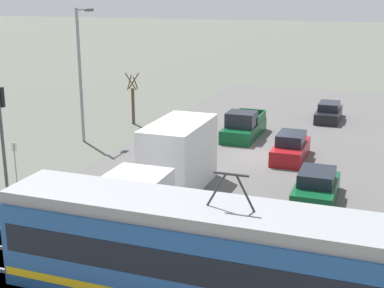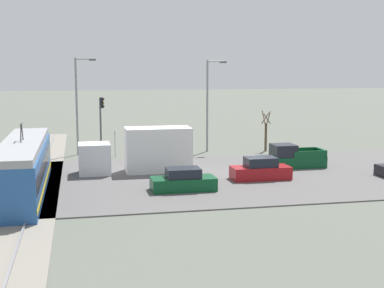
% 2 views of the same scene
% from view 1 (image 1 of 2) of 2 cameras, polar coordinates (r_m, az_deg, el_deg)
% --- Properties ---
extents(ground_plane, '(320.00, 320.00, 0.00)m').
position_cam_1_polar(ground_plane, '(33.15, 7.58, -1.38)').
color(ground_plane, '#565B51').
extents(road_surface, '(18.15, 49.25, 0.08)m').
position_cam_1_polar(road_surface, '(33.14, 7.59, -1.31)').
color(road_surface, '#565454').
rests_on(road_surface, ground).
extents(light_rail_tram, '(15.18, 2.71, 4.49)m').
position_cam_1_polar(light_rail_tram, '(17.14, 4.01, -12.21)').
color(light_rail_tram, '#235193').
rests_on(light_rail_tram, ground).
extents(box_truck, '(2.53, 8.59, 3.43)m').
position_cam_1_polar(box_truck, '(26.11, -2.34, -2.21)').
color(box_truck, silver).
rests_on(box_truck, ground).
extents(pickup_truck, '(2.06, 5.28, 1.89)m').
position_cam_1_polar(pickup_truck, '(37.09, 5.52, 1.83)').
color(pickup_truck, '#0C4723').
rests_on(pickup_truck, ground).
extents(sedan_car_0, '(1.89, 4.24, 1.48)m').
position_cam_1_polar(sedan_car_0, '(26.52, 13.11, -4.55)').
color(sedan_car_0, '#0C4723').
rests_on(sedan_car_0, ground).
extents(sedan_car_1, '(1.78, 4.25, 1.61)m').
position_cam_1_polar(sedan_car_1, '(32.61, 10.48, -0.44)').
color(sedan_car_1, maroon).
rests_on(sedan_car_1, ground).
extents(sedan_car_2, '(1.76, 4.42, 1.40)m').
position_cam_1_polar(sedan_car_2, '(43.25, 14.37, 3.25)').
color(sedan_car_2, black).
rests_on(sedan_car_2, ground).
extents(traffic_light_pole, '(0.28, 0.47, 5.47)m').
position_cam_1_polar(traffic_light_pole, '(27.05, -19.59, 1.64)').
color(traffic_light_pole, '#47474C').
rests_on(traffic_light_pole, ground).
extents(street_tree, '(0.95, 0.79, 3.95)m').
position_cam_1_polar(street_tree, '(40.95, -6.32, 4.59)').
color(street_tree, brown).
rests_on(street_tree, ground).
extents(street_lamp_near_crossing, '(0.36, 1.95, 8.80)m').
position_cam_1_polar(street_lamp_near_crossing, '(36.17, -11.74, 8.07)').
color(street_lamp_near_crossing, gray).
rests_on(street_lamp_near_crossing, ground).
extents(no_parking_sign, '(0.32, 0.08, 2.42)m').
position_cam_1_polar(no_parking_sign, '(28.73, -18.35, -1.72)').
color(no_parking_sign, gray).
rests_on(no_parking_sign, ground).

